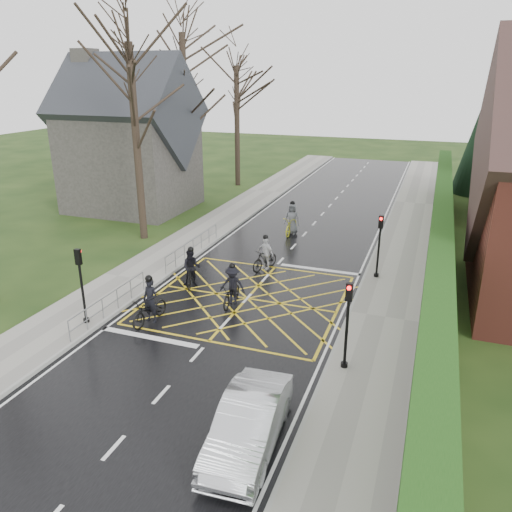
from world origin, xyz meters
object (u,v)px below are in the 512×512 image
Objects in this scene: cyclist_rear at (150,307)px; cyclist_back at (191,271)px; cyclist_front at (265,257)px; cyclist_mid at (232,289)px; cyclist_lead at (292,223)px; car at (249,423)px.

cyclist_back is (-0.11, 3.83, 0.08)m from cyclist_rear.
cyclist_rear is 1.13× the size of cyclist_front.
cyclist_mid is 0.91× the size of cyclist_lead.
cyclist_lead is at bearing 58.35° from cyclist_back.
cyclist_back is 0.93× the size of cyclist_lead.
cyclist_rear is 7.40m from cyclist_front.
cyclist_front is 0.44× the size of car.
cyclist_mid is (2.54, -1.15, -0.05)m from cyclist_back.
cyclist_back is 2.79m from cyclist_mid.
car is at bearing -51.61° from cyclist_front.
cyclist_lead reaches higher than car.
car is (3.76, -12.25, 0.03)m from cyclist_front.
cyclist_mid is 0.46× the size of car.
cyclist_mid reaches higher than car.
cyclist_front is at bearing 32.41° from cyclist_back.
cyclist_mid is 8.79m from car.
car is at bearing -67.92° from cyclist_mid.
cyclist_rear is 8.14m from car.
cyclist_front is at bearing 86.48° from cyclist_mid.
car is at bearing -73.77° from cyclist_back.
cyclist_front reaches higher than car.
cyclist_rear is 1.09× the size of cyclist_mid.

